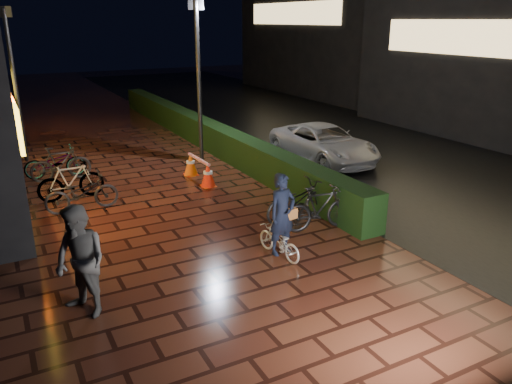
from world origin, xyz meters
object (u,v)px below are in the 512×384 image
van (324,143)px  cart_assembly (280,170)px  bystander_person (81,262)px  cyclist (281,227)px  traffic_barrier (199,169)px

van → cart_assembly: van is taller
bystander_person → cyclist: bystander_person is taller
van → traffic_barrier: bearing=179.3°
cart_assembly → cyclist: bearing=-120.5°
bystander_person → cart_assembly: bearing=94.9°
bystander_person → cyclist: bearing=64.7°
van → cyclist: bearing=-134.0°
bystander_person → cyclist: 3.94m
cyclist → cart_assembly: (2.35, 3.99, -0.18)m
van → cart_assembly: size_ratio=4.58×
cart_assembly → van: bearing=32.2°
cyclist → cart_assembly: cyclist is taller
bystander_person → cart_assembly: (6.28, 4.28, -0.46)m
cyclist → traffic_barrier: bearing=85.2°
traffic_barrier → van: bearing=1.4°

